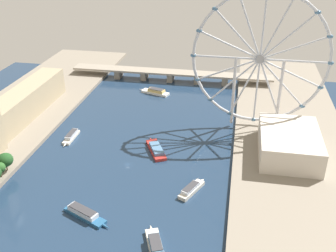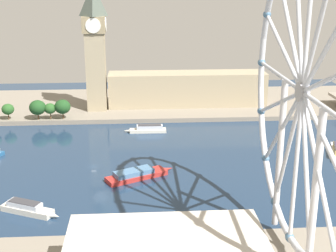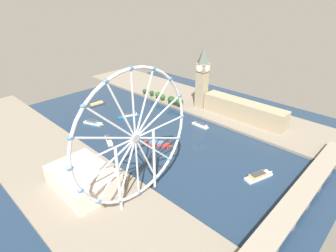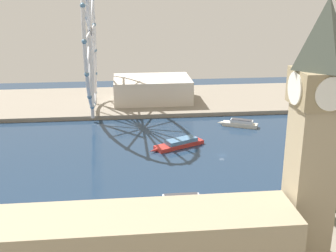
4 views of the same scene
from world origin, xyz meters
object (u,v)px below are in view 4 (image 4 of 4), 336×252
riverside_hall (152,89)px  tour_boat_4 (179,143)px  tour_boat_3 (239,123)px  ferris_wheel (90,32)px  tour_boat_2 (184,201)px  parliament_block (111,251)px  tour_boat_5 (324,126)px  tour_boat_0 (331,154)px  clock_tower (315,133)px

riverside_hall → tour_boat_4: bearing=-174.7°
riverside_hall → tour_boat_3: size_ratio=2.27×
ferris_wheel → tour_boat_2: ferris_wheel is taller
parliament_block → tour_boat_2: 63.30m
ferris_wheel → riverside_hall: (25.07, -45.13, -48.04)m
riverside_hall → tour_boat_2: bearing=-179.4°
parliament_block → tour_boat_5: bearing=-43.2°
ferris_wheel → tour_boat_2: (-145.37, -46.82, -58.14)m
ferris_wheel → tour_boat_4: ferris_wheel is taller
tour_boat_0 → clock_tower: bearing=173.4°
parliament_block → ferris_wheel: size_ratio=1.02×
parliament_block → tour_boat_3: parliament_block is taller
riverside_hall → clock_tower: bearing=-170.3°
tour_boat_3 → clock_tower: bearing=108.1°
parliament_block → tour_boat_2: bearing=-29.5°
parliament_block → tour_boat_2: size_ratio=4.23×
ferris_wheel → tour_boat_0: (-99.11, -136.89, -57.97)m
tour_boat_4 → tour_boat_3: bearing=-170.3°
tour_boat_0 → tour_boat_3: bearing=55.8°
clock_tower → ferris_wheel: 208.44m
tour_boat_2 → tour_boat_3: (105.90, -53.45, 0.06)m
tour_boat_2 → tour_boat_4: size_ratio=0.78×
tour_boat_0 → parliament_block: bearing=153.9°
tour_boat_3 → tour_boat_4: 57.09m
tour_boat_3 → tour_boat_5: bearing=-168.2°
tour_boat_0 → tour_boat_4: tour_boat_0 is taller
clock_tower → parliament_block: bearing=96.9°
tour_boat_2 → clock_tower: bearing=-52.2°
ferris_wheel → tour_boat_4: size_ratio=3.23×
tour_boat_3 → tour_boat_0: bearing=146.5°
parliament_block → tour_boat_4: parliament_block is taller
tour_boat_3 → riverside_hall: bearing=-24.5°
ferris_wheel → tour_boat_4: (-73.21, -54.21, -58.29)m
tour_boat_4 → tour_boat_5: 102.41m
clock_tower → parliament_block: clock_tower is taller
clock_tower → parliament_block: size_ratio=0.76×
clock_tower → tour_boat_4: 129.88m
clock_tower → tour_boat_3: clock_tower is taller
tour_boat_3 → tour_boat_5: size_ratio=0.89×
ferris_wheel → riverside_hall: 70.52m
parliament_block → ferris_wheel: ferris_wheel is taller
riverside_hall → tour_boat_5: riverside_hall is taller
parliament_block → tour_boat_2: (53.90, -30.50, -13.07)m
ferris_wheel → tour_boat_2: size_ratio=4.13×
parliament_block → tour_boat_0: 157.28m
clock_tower → tour_boat_2: clock_tower is taller
riverside_hall → tour_boat_3: (-64.54, -55.15, -10.04)m
parliament_block → riverside_hall: parliament_block is taller
tour_boat_5 → tour_boat_3: bearing=-34.9°
tour_boat_2 → tour_boat_5: 142.39m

